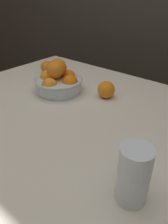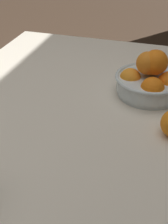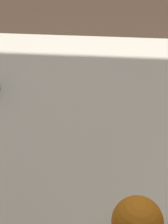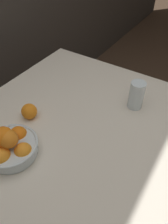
# 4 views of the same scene
# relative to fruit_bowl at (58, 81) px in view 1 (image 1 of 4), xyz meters

# --- Properties ---
(dining_table) EXTENTS (1.35, 1.10, 0.71)m
(dining_table) POSITION_rel_fruit_bowl_xyz_m (0.21, -0.13, -0.12)
(dining_table) COLOR beige
(dining_table) RESTS_ON ground_plane
(fruit_bowl) EXTENTS (0.23, 0.23, 0.16)m
(fruit_bowl) POSITION_rel_fruit_bowl_xyz_m (0.00, 0.00, 0.00)
(fruit_bowl) COLOR silver
(fruit_bowl) RESTS_ON dining_table
(juice_glass) EXTENTS (0.08, 0.08, 0.15)m
(juice_glass) POSITION_rel_fruit_bowl_xyz_m (0.57, -0.31, 0.02)
(juice_glass) COLOR #F4A314
(juice_glass) RESTS_ON dining_table
(orange_loose_near_bowl) EXTENTS (0.07, 0.07, 0.07)m
(orange_loose_near_bowl) POSITION_rel_fruit_bowl_xyz_m (-0.24, 0.14, -0.02)
(orange_loose_near_bowl) COLOR orange
(orange_loose_near_bowl) RESTS_ON dining_table
(orange_loose_front) EXTENTS (0.08, 0.08, 0.08)m
(orange_loose_front) POSITION_rel_fruit_bowl_xyz_m (0.21, 0.09, -0.02)
(orange_loose_front) COLOR orange
(orange_loose_front) RESTS_ON dining_table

